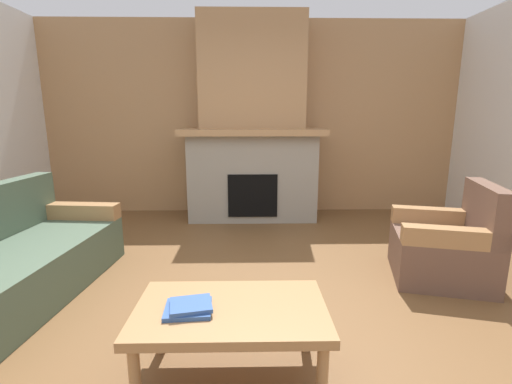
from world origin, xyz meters
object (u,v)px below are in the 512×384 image
object	(u,v)px
armchair	(447,246)
coffee_table	(231,316)
fireplace	(252,133)
couch	(14,261)

from	to	relation	value
armchair	coffee_table	distance (m)	2.19
fireplace	couch	world-z (taller)	fireplace
fireplace	armchair	world-z (taller)	fireplace
couch	coffee_table	xyz separation A→B (m)	(1.75, -0.97, 0.09)
couch	fireplace	bearing A→B (deg)	50.18
fireplace	coffee_table	size ratio (longest dim) A/B	2.70
couch	armchair	distance (m)	3.58
couch	coffee_table	distance (m)	2.01
armchair	coffee_table	size ratio (longest dim) A/B	0.93
couch	armchair	xyz separation A→B (m)	(3.57, 0.24, 0.01)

